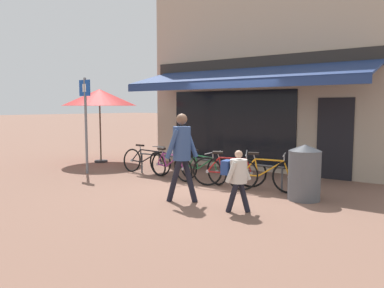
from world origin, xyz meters
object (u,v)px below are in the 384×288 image
bicycle_black (146,161)px  bicycle_green (202,168)px  bicycle_red (229,171)px  pedestrian_adult (182,148)px  litter_bin (304,172)px  bicycle_orange (265,174)px  parking_sign (86,116)px  pedestrian_child (237,174)px  bicycle_purple (170,165)px  cafe_parasol (100,98)px

bicycle_black → bicycle_green: size_ratio=1.05×
bicycle_black → bicycle_green: (1.91, -0.04, -0.00)m
bicycle_red → pedestrian_adult: pedestrian_adult is taller
litter_bin → pedestrian_adult: bearing=-141.2°
bicycle_orange → parking_sign: size_ratio=0.63×
bicycle_red → pedestrian_adult: size_ratio=0.93×
pedestrian_child → litter_bin: bearing=60.9°
bicycle_green → pedestrian_child: size_ratio=1.50×
bicycle_black → litter_bin: 4.62m
bicycle_black → parking_sign: size_ratio=0.67×
bicycle_purple → bicycle_green: 0.90m
parking_sign → pedestrian_adult: bearing=-13.2°
cafe_parasol → bicycle_red: bearing=-9.5°
pedestrian_child → cafe_parasol: size_ratio=0.46×
bicycle_green → pedestrian_child: bearing=-28.9°
pedestrian_adult → parking_sign: bearing=160.5°
bicycle_orange → cafe_parasol: 6.73m
bicycle_red → litter_bin: litter_bin is taller
parking_sign → bicycle_green: bearing=15.0°
pedestrian_child → cafe_parasol: 7.33m
bicycle_purple → bicycle_green: (0.88, 0.19, -0.00)m
litter_bin → cafe_parasol: cafe_parasol is taller
bicycle_orange → bicycle_red: bearing=163.3°
bicycle_black → bicycle_green: bearing=-1.1°
pedestrian_adult → litter_bin: size_ratio=1.56×
cafe_parasol → bicycle_black: bearing=-15.2°
bicycle_black → bicycle_purple: size_ratio=1.04×
bicycle_purple → bicycle_red: bearing=13.8°
cafe_parasol → bicycle_green: bearing=-9.6°
bicycle_orange → litter_bin: litter_bin is taller
bicycle_green → bicycle_orange: size_ratio=1.00×
bicycle_green → bicycle_red: bicycle_red is taller
pedestrian_adult → bicycle_purple: bearing=128.7°
bicycle_black → bicycle_red: bicycle_red is taller
parking_sign → cafe_parasol: bearing=129.1°
bicycle_purple → pedestrian_adult: pedestrian_adult is taller
bicycle_red → cafe_parasol: cafe_parasol is taller
cafe_parasol → bicycle_orange: bearing=-8.1°
bicycle_black → litter_bin: (4.60, -0.35, 0.20)m
cafe_parasol → pedestrian_child: bearing=-21.6°
bicycle_black → bicycle_red: (2.76, -0.17, 0.02)m
bicycle_orange → pedestrian_adult: bearing=-136.6°
bicycle_red → bicycle_black: bearing=152.0°
parking_sign → cafe_parasol: size_ratio=1.09×
bicycle_orange → pedestrian_child: pedestrian_child is taller
bicycle_orange → litter_bin: 0.96m
bicycle_green → pedestrian_child: pedestrian_child is taller
bicycle_purple → cafe_parasol: bearing=177.5°
bicycle_purple → bicycle_green: bicycle_purple is taller
bicycle_orange → litter_bin: size_ratio=1.51×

